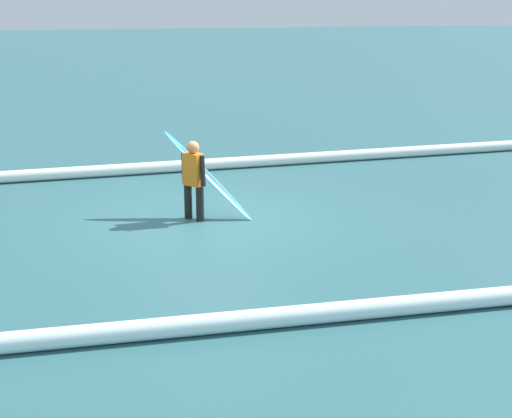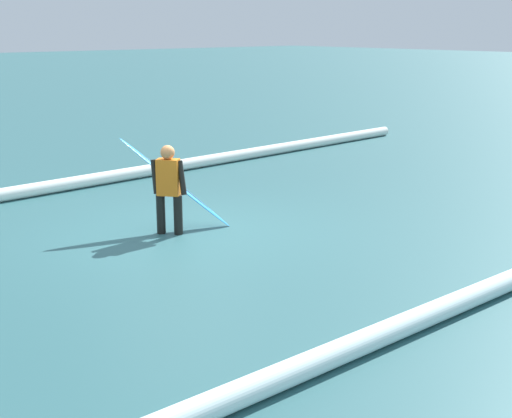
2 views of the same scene
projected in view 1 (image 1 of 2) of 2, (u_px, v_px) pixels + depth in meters
ground_plane at (205, 218)px, 13.81m from camera, size 155.75×155.75×0.00m
surfer at (193, 176)px, 13.54m from camera, size 0.37×0.51×1.41m
surfboard at (208, 175)px, 13.83m from camera, size 1.53×1.26×1.50m
wave_crest_foreground at (104, 171)px, 16.93m from camera, size 24.25×1.48×0.26m
wave_crest_midground at (175, 327)px, 9.01m from camera, size 15.28×0.44×0.25m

